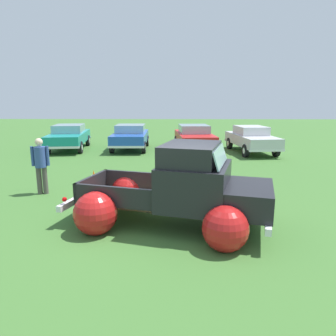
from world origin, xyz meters
The scene contains 8 objects.
ground_plane centered at (0.00, 0.00, 0.00)m, with size 80.00×80.00×0.00m, color #3D6B2D.
vintage_pickup_truck centered at (0.37, -0.10, 0.76)m, with size 4.96×3.65×1.96m.
show_car_0 centered at (-5.94, 11.07, 0.79)m, with size 2.46×4.79×1.43m.
show_car_1 centered at (-2.36, 11.17, 0.78)m, with size 2.02×4.27×1.43m.
show_car_2 centered at (1.34, 11.01, 0.79)m, with size 2.29×4.65×1.43m.
show_car_3 centered at (4.43, 10.20, 0.78)m, with size 2.31×4.49×1.43m.
spectator_0 centered at (-3.90, 2.31, 0.99)m, with size 0.54×0.39×1.73m.
lane_cone_0 centered at (-2.44, 2.87, 0.31)m, with size 0.36×0.36×0.63m.
Camera 1 is at (0.15, -6.90, 2.86)m, focal length 33.27 mm.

